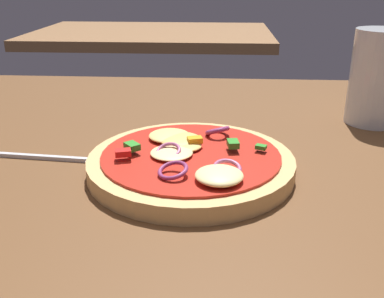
# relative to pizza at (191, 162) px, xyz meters

# --- Properties ---
(dining_table) EXTENTS (1.28, 1.00, 0.04)m
(dining_table) POSITION_rel_pizza_xyz_m (-0.01, -0.03, -0.03)
(dining_table) COLOR brown
(dining_table) RESTS_ON ground
(pizza) EXTENTS (0.24, 0.24, 0.04)m
(pizza) POSITION_rel_pizza_xyz_m (0.00, 0.00, 0.00)
(pizza) COLOR tan
(pizza) RESTS_ON dining_table
(fork) EXTENTS (0.19, 0.03, 0.01)m
(fork) POSITION_rel_pizza_xyz_m (-0.16, 0.02, -0.01)
(fork) COLOR silver
(fork) RESTS_ON dining_table
(beer_glass) EXTENTS (0.08, 0.08, 0.14)m
(beer_glass) POSITION_rel_pizza_xyz_m (0.26, 0.19, 0.05)
(beer_glass) COLOR silver
(beer_glass) RESTS_ON dining_table
(background_table) EXTENTS (0.89, 0.58, 0.04)m
(background_table) POSITION_rel_pizza_xyz_m (-0.23, 1.24, -0.03)
(background_table) COLOR brown
(background_table) RESTS_ON ground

